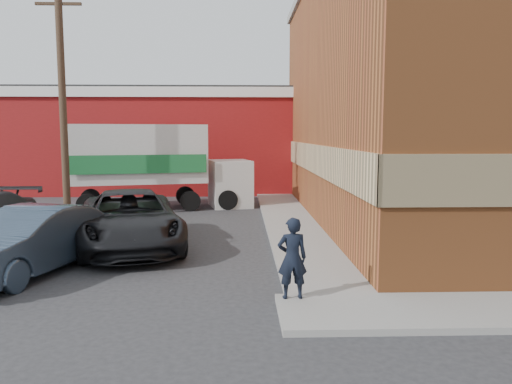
# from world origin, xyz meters

# --- Properties ---
(ground) EXTENTS (90.00, 90.00, 0.00)m
(ground) POSITION_xyz_m (0.00, 0.00, 0.00)
(ground) COLOR #28282B
(ground) RESTS_ON ground
(brick_building) EXTENTS (14.25, 18.25, 9.36)m
(brick_building) POSITION_xyz_m (8.50, 9.00, 4.68)
(brick_building) COLOR #9B5328
(brick_building) RESTS_ON ground
(sidewalk_west) EXTENTS (1.80, 18.00, 0.12)m
(sidewalk_west) POSITION_xyz_m (0.60, 9.00, 0.06)
(sidewalk_west) COLOR gray
(sidewalk_west) RESTS_ON ground
(warehouse) EXTENTS (16.30, 8.30, 5.60)m
(warehouse) POSITION_xyz_m (-6.00, 20.00, 2.81)
(warehouse) COLOR maroon
(warehouse) RESTS_ON ground
(utility_pole) EXTENTS (2.00, 0.26, 9.00)m
(utility_pole) POSITION_xyz_m (-7.50, 9.00, 4.75)
(utility_pole) COLOR #493324
(utility_pole) RESTS_ON ground
(man) EXTENTS (0.58, 0.40, 1.53)m
(man) POSITION_xyz_m (-0.20, -0.25, 0.89)
(man) COLOR black
(man) RESTS_ON sidewalk_south
(sedan) EXTENTS (2.89, 4.85, 1.51)m
(sedan) POSITION_xyz_m (-5.94, 2.03, 0.76)
(sedan) COLOR #344456
(sedan) RESTS_ON ground
(suv_a) EXTENTS (4.00, 6.22, 1.60)m
(suv_a) POSITION_xyz_m (-4.25, 4.58, 0.80)
(suv_a) COLOR black
(suv_a) RESTS_ON ground
(box_truck) EXTENTS (7.49, 3.62, 3.56)m
(box_truck) POSITION_xyz_m (-4.74, 11.86, 2.05)
(box_truck) COLOR silver
(box_truck) RESTS_ON ground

